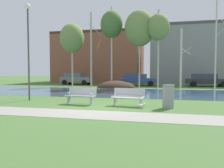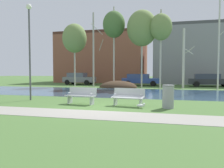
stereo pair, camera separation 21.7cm
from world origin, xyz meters
name	(u,v)px [view 2 (the right image)]	position (x,y,z in m)	size (l,w,h in m)	color
ground_plane	(133,90)	(0.00, 10.00, 0.00)	(120.00, 120.00, 0.00)	#476B33
paved_path_strip	(85,114)	(0.00, -1.89, 0.01)	(60.00, 1.80, 0.01)	gray
river_band	(128,93)	(0.00, 7.79, 0.00)	(80.00, 8.15, 0.01)	#33516B
soil_mound	(118,87)	(-2.16, 13.47, 0.00)	(4.11, 3.34, 1.45)	#423021
bench_left	(81,95)	(-1.24, 0.72, 0.47)	(1.66, 0.76, 0.87)	#B2B5B7
bench_right	(128,96)	(1.26, 0.72, 0.47)	(1.66, 0.76, 0.87)	#B2B5B7
trash_bin	(168,96)	(3.19, 0.47, 0.56)	(0.55, 0.55, 1.09)	gray
seagull	(141,106)	(1.97, 0.12, 0.13)	(0.43, 0.16, 0.26)	white
streetlamp	(29,37)	(-4.81, 1.54, 3.75)	(0.32, 0.32, 5.66)	#4C4C51
birch_far_left	(75,38)	(-7.51, 14.21, 5.54)	(2.79, 2.79, 7.23)	#BCB7A8
birch_left	(94,49)	(-5.05, 13.85, 4.20)	(1.29, 2.29, 8.25)	#BCB7A8
birch_center_left	(114,25)	(-2.81, 14.17, 6.86)	(2.44, 2.44, 8.83)	beige
birch_center	(142,28)	(0.33, 13.81, 6.25)	(3.17, 3.17, 8.17)	#BCB7A8
birch_center_right	(161,27)	(2.30, 13.00, 6.10)	(2.22, 2.22, 7.87)	#BCB7A8
birch_right	(184,58)	(4.59, 13.97, 3.08)	(1.15, 1.97, 6.08)	beige
birch_far_right	(219,39)	(7.73, 13.12, 4.78)	(1.51, 2.61, 9.44)	beige
parked_van_nearest_grey	(79,78)	(-8.40, 17.50, 0.81)	(4.09, 1.97, 1.55)	slate
parked_sedan_second_blue	(140,79)	(-0.22, 17.08, 0.76)	(4.50, 1.98, 1.42)	#2D4793
parked_hatch_third_dark	(209,80)	(7.58, 17.33, 0.77)	(4.74, 2.03, 1.46)	#282B30
building_brick_low	(104,58)	(-7.46, 25.87, 3.89)	(13.43, 9.37, 7.78)	brown
building_grey_warehouse	(195,55)	(6.71, 24.70, 4.09)	(11.43, 8.34, 8.18)	gray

